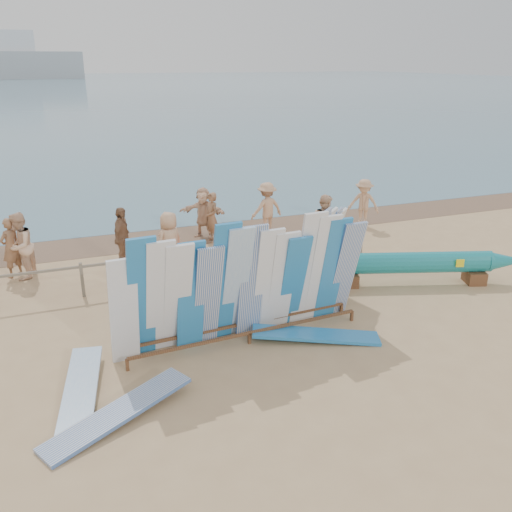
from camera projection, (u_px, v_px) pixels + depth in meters
name	position (u px, v px, depth m)	size (l,w,h in m)	color
ground	(191.00, 336.00, 11.70)	(160.00, 160.00, 0.00)	tan
ocean	(53.00, 86.00, 124.27)	(320.00, 240.00, 0.02)	slate
wet_sand_strip	(137.00, 239.00, 18.03)	(40.00, 2.60, 0.01)	brown
distant_ship	(5.00, 61.00, 164.21)	(45.00, 8.00, 14.00)	#999EA3
fence	(161.00, 263.00, 14.13)	(12.08, 0.08, 0.90)	gray
main_surfboard_rack	(245.00, 286.00, 11.17)	(5.51, 1.10, 2.74)	brown
side_surfboard_rack	(319.00, 258.00, 13.07)	(1.97, 1.93, 2.48)	brown
outrigger_canoe	(413.00, 264.00, 14.25)	(6.12, 2.40, 0.89)	brown
vendor_table	(316.00, 283.00, 13.53)	(0.94, 0.75, 1.11)	brown
flat_board_a	(81.00, 397.00, 9.59)	(0.56, 2.70, 0.07)	#8BB5DE
flat_board_d	(316.00, 340.00, 11.55)	(0.56, 2.70, 0.07)	#257ABD
flat_board_e	(119.00, 420.00, 8.99)	(0.56, 2.70, 0.07)	silver
beach_chair_left	(180.00, 265.00, 15.10)	(0.54, 0.55, 0.78)	red
beach_chair_right	(231.00, 252.00, 16.11)	(0.76, 0.76, 0.85)	red
stroller	(251.00, 251.00, 15.65)	(0.67, 0.86, 1.05)	red
beachgoer_1	(11.00, 248.00, 14.67)	(0.61, 0.33, 1.67)	#8C6042
beachgoer_4	(122.00, 237.00, 15.40)	(1.02, 0.44, 1.74)	#8C6042
beachgoer_8	(325.00, 224.00, 16.56)	(0.88, 0.42, 1.81)	beige
beachgoer_extra_0	(364.00, 203.00, 19.13)	(1.10, 0.46, 1.71)	tan
beachgoer_5	(203.00, 213.00, 18.00)	(1.56, 0.51, 1.69)	beige
beachgoer_6	(170.00, 242.00, 15.01)	(0.84, 0.40, 1.73)	tan
beachgoer_9	(267.00, 208.00, 18.31)	(1.15, 0.48, 1.78)	tan
beachgoer_7	(212.00, 217.00, 17.52)	(0.60, 0.33, 1.64)	#8C6042
beachgoer_2	(20.00, 246.00, 14.53)	(0.89, 0.43, 1.84)	beige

